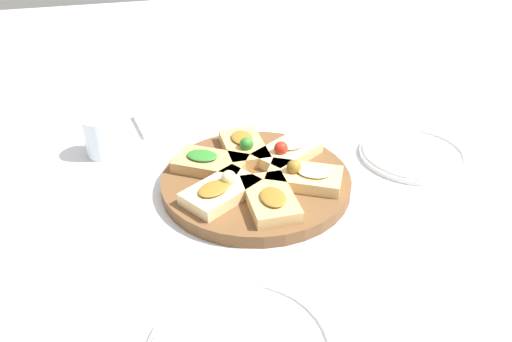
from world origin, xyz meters
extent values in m
plane|color=silver|center=(0.00, 0.00, 0.00)|extent=(3.00, 3.00, 0.00)
cylinder|color=brown|center=(0.00, 0.00, 0.01)|extent=(0.36, 0.36, 0.02)
cube|color=#DBB775|center=(-0.08, 0.04, 0.04)|extent=(0.15, 0.13, 0.02)
ellipsoid|color=beige|center=(-0.09, 0.05, 0.05)|extent=(0.07, 0.07, 0.01)
sphere|color=olive|center=(-0.06, 0.03, 0.05)|extent=(0.03, 0.03, 0.03)
cube|color=#E5C689|center=(-0.08, -0.05, 0.04)|extent=(0.15, 0.14, 0.02)
ellipsoid|color=beige|center=(-0.09, -0.06, 0.05)|extent=(0.07, 0.07, 0.01)
sphere|color=red|center=(-0.06, -0.04, 0.05)|extent=(0.03, 0.03, 0.03)
cube|color=tan|center=(0.00, -0.09, 0.04)|extent=(0.08, 0.13, 0.02)
ellipsoid|color=olive|center=(0.00, -0.11, 0.05)|extent=(0.04, 0.06, 0.01)
sphere|color=#2D7A28|center=(0.00, -0.07, 0.05)|extent=(0.03, 0.03, 0.03)
cube|color=tan|center=(0.08, -0.05, 0.04)|extent=(0.15, 0.14, 0.02)
ellipsoid|color=#2D7A28|center=(0.09, -0.06, 0.05)|extent=(0.07, 0.07, 0.01)
cube|color=#E5C689|center=(0.08, 0.05, 0.04)|extent=(0.15, 0.14, 0.02)
ellipsoid|color=olive|center=(0.09, 0.06, 0.05)|extent=(0.07, 0.07, 0.01)
sphere|color=beige|center=(0.06, 0.04, 0.05)|extent=(0.03, 0.03, 0.03)
cube|color=tan|center=(0.00, 0.09, 0.04)|extent=(0.08, 0.14, 0.02)
ellipsoid|color=olive|center=(0.00, 0.11, 0.05)|extent=(0.04, 0.06, 0.01)
cylinder|color=white|center=(-0.34, -0.02, 0.01)|extent=(0.22, 0.22, 0.01)
torus|color=white|center=(-0.34, -0.02, 0.01)|extent=(0.21, 0.21, 0.01)
cylinder|color=silver|center=(0.28, -0.20, 0.04)|extent=(0.07, 0.07, 0.08)
cube|color=white|center=(0.13, -0.31, 0.01)|extent=(0.16, 0.14, 0.01)
camera|label=1|loc=(0.21, 0.76, 0.54)|focal=35.00mm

